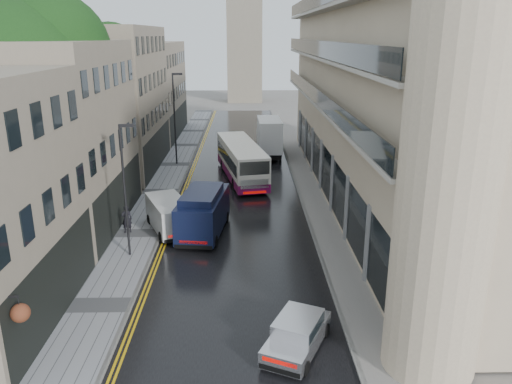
{
  "coord_description": "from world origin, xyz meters",
  "views": [
    {
      "loc": [
        0.55,
        -8.59,
        11.44
      ],
      "look_at": [
        1.12,
        18.0,
        3.02
      ],
      "focal_mm": 35.0,
      "sensor_mm": 36.0,
      "label": 1
    }
  ],
  "objects_px": {
    "cream_bus": "(234,171)",
    "lamp_post_far": "(175,120)",
    "tree_far": "(90,101)",
    "tree_near": "(16,117)",
    "pedestrian": "(127,219)",
    "white_van": "(161,226)",
    "white_lorry": "(260,140)",
    "silver_hatchback": "(266,347)",
    "navy_van": "(178,222)",
    "lamp_post_near": "(125,192)"
  },
  "relations": [
    {
      "from": "cream_bus",
      "to": "lamp_post_far",
      "type": "relative_size",
      "value": 1.33
    },
    {
      "from": "tree_far",
      "to": "lamp_post_far",
      "type": "distance_m",
      "value": 7.39
    },
    {
      "from": "tree_near",
      "to": "pedestrian",
      "type": "distance_m",
      "value": 8.46
    },
    {
      "from": "pedestrian",
      "to": "lamp_post_far",
      "type": "height_order",
      "value": "lamp_post_far"
    },
    {
      "from": "tree_far",
      "to": "white_van",
      "type": "xyz_separation_m",
      "value": [
        7.9,
        -15.02,
        -5.2
      ]
    },
    {
      "from": "tree_far",
      "to": "white_van",
      "type": "relative_size",
      "value": 2.8
    },
    {
      "from": "white_lorry",
      "to": "silver_hatchback",
      "type": "height_order",
      "value": "white_lorry"
    },
    {
      "from": "tree_near",
      "to": "white_lorry",
      "type": "bearing_deg",
      "value": 50.92
    },
    {
      "from": "white_lorry",
      "to": "pedestrian",
      "type": "relative_size",
      "value": 4.23
    },
    {
      "from": "white_lorry",
      "to": "lamp_post_far",
      "type": "height_order",
      "value": "lamp_post_far"
    },
    {
      "from": "navy_van",
      "to": "lamp_post_near",
      "type": "distance_m",
      "value": 3.56
    },
    {
      "from": "navy_van",
      "to": "pedestrian",
      "type": "bearing_deg",
      "value": 158.32
    },
    {
      "from": "navy_van",
      "to": "lamp_post_far",
      "type": "height_order",
      "value": "lamp_post_far"
    },
    {
      "from": "navy_van",
      "to": "lamp_post_far",
      "type": "xyz_separation_m",
      "value": [
        -2.52,
        18.49,
        2.71
      ]
    },
    {
      "from": "tree_far",
      "to": "tree_near",
      "type": "bearing_deg",
      "value": -91.32
    },
    {
      "from": "silver_hatchback",
      "to": "lamp_post_far",
      "type": "distance_m",
      "value": 30.25
    },
    {
      "from": "cream_bus",
      "to": "navy_van",
      "type": "xyz_separation_m",
      "value": [
        -2.91,
        -10.66,
        -0.04
      ]
    },
    {
      "from": "cream_bus",
      "to": "white_van",
      "type": "distance_m",
      "value": 10.95
    },
    {
      "from": "tree_far",
      "to": "white_van",
      "type": "height_order",
      "value": "tree_far"
    },
    {
      "from": "cream_bus",
      "to": "white_lorry",
      "type": "height_order",
      "value": "white_lorry"
    },
    {
      "from": "cream_bus",
      "to": "pedestrian",
      "type": "relative_size",
      "value": 6.4
    },
    {
      "from": "navy_van",
      "to": "white_lorry",
      "type": "bearing_deg",
      "value": 83.1
    },
    {
      "from": "silver_hatchback",
      "to": "navy_van",
      "type": "xyz_separation_m",
      "value": [
        -4.49,
        10.74,
        0.74
      ]
    },
    {
      "from": "white_van",
      "to": "lamp_post_near",
      "type": "xyz_separation_m",
      "value": [
        -1.42,
        -1.83,
        2.61
      ]
    },
    {
      "from": "navy_van",
      "to": "lamp_post_near",
      "type": "xyz_separation_m",
      "value": [
        -2.46,
        -1.37,
        2.19
      ]
    },
    {
      "from": "tree_far",
      "to": "pedestrian",
      "type": "xyz_separation_m",
      "value": [
        5.65,
        -13.65,
        -5.27
      ]
    },
    {
      "from": "white_lorry",
      "to": "cream_bus",
      "type": "bearing_deg",
      "value": -104.61
    },
    {
      "from": "tree_near",
      "to": "tree_far",
      "type": "xyz_separation_m",
      "value": [
        0.3,
        13.0,
        -0.72
      ]
    },
    {
      "from": "cream_bus",
      "to": "white_van",
      "type": "relative_size",
      "value": 2.42
    },
    {
      "from": "tree_near",
      "to": "pedestrian",
      "type": "xyz_separation_m",
      "value": [
        5.95,
        -0.65,
        -5.98
      ]
    },
    {
      "from": "cream_bus",
      "to": "silver_hatchback",
      "type": "height_order",
      "value": "cream_bus"
    },
    {
      "from": "white_lorry",
      "to": "lamp_post_near",
      "type": "xyz_separation_m",
      "value": [
        -7.61,
        -21.58,
        1.75
      ]
    },
    {
      "from": "tree_far",
      "to": "cream_bus",
      "type": "distance_m",
      "value": 13.64
    },
    {
      "from": "white_van",
      "to": "lamp_post_far",
      "type": "height_order",
      "value": "lamp_post_far"
    },
    {
      "from": "tree_far",
      "to": "cream_bus",
      "type": "xyz_separation_m",
      "value": [
        11.85,
        -4.82,
        -4.74
      ]
    },
    {
      "from": "white_van",
      "to": "lamp_post_far",
      "type": "bearing_deg",
      "value": 72.03
    },
    {
      "from": "white_lorry",
      "to": "navy_van",
      "type": "height_order",
      "value": "white_lorry"
    },
    {
      "from": "tree_far",
      "to": "white_lorry",
      "type": "height_order",
      "value": "tree_far"
    },
    {
      "from": "tree_near",
      "to": "pedestrian",
      "type": "height_order",
      "value": "tree_near"
    },
    {
      "from": "cream_bus",
      "to": "white_lorry",
      "type": "xyz_separation_m",
      "value": [
        2.24,
        9.55,
        0.4
      ]
    },
    {
      "from": "pedestrian",
      "to": "lamp_post_far",
      "type": "distance_m",
      "value": 16.98
    },
    {
      "from": "tree_near",
      "to": "lamp_post_far",
      "type": "distance_m",
      "value": 17.58
    },
    {
      "from": "white_van",
      "to": "navy_van",
      "type": "xyz_separation_m",
      "value": [
        1.04,
        -0.46,
        0.43
      ]
    },
    {
      "from": "tree_near",
      "to": "white_lorry",
      "type": "xyz_separation_m",
      "value": [
        14.39,
        17.73,
        -5.06
      ]
    },
    {
      "from": "cream_bus",
      "to": "navy_van",
      "type": "height_order",
      "value": "cream_bus"
    },
    {
      "from": "silver_hatchback",
      "to": "pedestrian",
      "type": "xyz_separation_m",
      "value": [
        -7.78,
        12.57,
        0.25
      ]
    },
    {
      "from": "tree_far",
      "to": "pedestrian",
      "type": "relative_size",
      "value": 7.4
    },
    {
      "from": "tree_near",
      "to": "cream_bus",
      "type": "height_order",
      "value": "tree_near"
    },
    {
      "from": "tree_near",
      "to": "lamp_post_near",
      "type": "distance_m",
      "value": 8.47
    },
    {
      "from": "white_van",
      "to": "pedestrian",
      "type": "bearing_deg",
      "value": 126.07
    }
  ]
}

